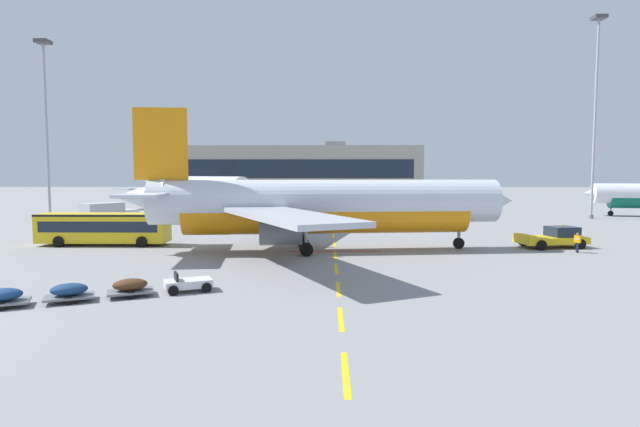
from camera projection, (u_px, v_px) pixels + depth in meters
ground at (514, 229)px, 61.54m from camera, size 400.00×400.00×0.00m
apron_paint_markings at (333, 232)px, 58.48m from camera, size 8.00×93.23×0.01m
airliner_foreground at (320, 206)px, 44.03m from camera, size 34.82×34.42×12.20m
pushback_tug at (553, 238)px, 46.29m from camera, size 6.42×4.03×2.08m
airliner_mid_left at (204, 187)px, 105.05m from camera, size 28.52×30.96×12.29m
apron_shuttle_bus at (104, 227)px, 47.70m from camera, size 12.03×3.06×3.00m
catering_truck at (108, 215)px, 63.21m from camera, size 5.91×7.14×3.14m
fuel_service_truck at (250, 213)px, 65.50m from camera, size 5.92×7.14×3.14m
baggage_train at (101, 289)px, 27.14m from camera, size 11.19×6.07×1.14m
ground_crew_worker at (577, 241)px, 43.18m from camera, size 0.47×0.63×1.71m
apron_light_mast_near at (46, 110)px, 70.71m from camera, size 1.80×1.80×25.18m
apron_light_mast_far at (596, 96)px, 74.88m from camera, size 1.80×1.80×29.78m
terminal_satellite at (300, 172)px, 155.01m from camera, size 71.59×21.04×16.50m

